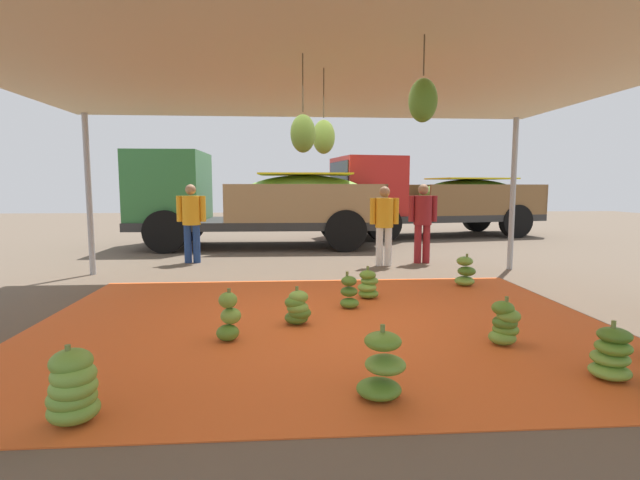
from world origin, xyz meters
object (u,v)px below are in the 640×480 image
at_px(banana_bunch_0, 73,388).
at_px(banana_bunch_10, 297,309).
at_px(banana_bunch_5, 382,368).
at_px(banana_bunch_7, 612,355).
at_px(worker_0, 384,220).
at_px(banana_bunch_6, 349,293).
at_px(worker_2, 191,217).
at_px(cargo_truck_far, 428,198).
at_px(banana_bunch_2, 368,285).
at_px(banana_bunch_3, 465,272).
at_px(banana_bunch_9, 505,324).
at_px(worker_1, 423,217).
at_px(banana_bunch_4, 229,318).
at_px(cargo_truck_main, 251,199).

bearing_deg(banana_bunch_0, banana_bunch_10, 54.40).
height_order(banana_bunch_5, banana_bunch_7, banana_bunch_5).
relative_size(banana_bunch_0, worker_0, 0.34).
relative_size(banana_bunch_6, worker_2, 0.29).
bearing_deg(cargo_truck_far, banana_bunch_7, -99.26).
distance_m(banana_bunch_2, banana_bunch_7, 3.22).
xyz_separation_m(banana_bunch_2, banana_bunch_10, (-1.01, -1.19, -0.00)).
relative_size(banana_bunch_0, banana_bunch_5, 0.96).
xyz_separation_m(banana_bunch_3, worker_2, (-4.68, 2.62, 0.71)).
bearing_deg(banana_bunch_9, banana_bunch_7, -60.55).
relative_size(worker_0, worker_1, 0.97).
relative_size(banana_bunch_2, banana_bunch_10, 1.03).
height_order(banana_bunch_2, banana_bunch_4, banana_bunch_4).
bearing_deg(banana_bunch_7, banana_bunch_0, -173.66).
bearing_deg(banana_bunch_6, banana_bunch_5, -92.29).
xyz_separation_m(cargo_truck_far, worker_1, (-1.65, -5.07, -0.27)).
xyz_separation_m(banana_bunch_6, banana_bunch_10, (-0.67, -0.68, -0.01)).
bearing_deg(cargo_truck_main, cargo_truck_far, 22.17).
distance_m(banana_bunch_0, cargo_truck_main, 9.25).
distance_m(banana_bunch_6, cargo_truck_main, 6.69).
bearing_deg(banana_bunch_7, banana_bunch_2, 117.46).
relative_size(banana_bunch_5, worker_0, 0.35).
bearing_deg(banana_bunch_7, banana_bunch_4, 159.78).
bearing_deg(banana_bunch_10, cargo_truck_far, 65.17).
bearing_deg(banana_bunch_0, worker_1, 56.60).
relative_size(banana_bunch_3, worker_1, 0.32).
relative_size(banana_bunch_2, banana_bunch_5, 0.81).
relative_size(cargo_truck_main, cargo_truck_far, 0.95).
xyz_separation_m(banana_bunch_3, banana_bunch_7, (-0.16, -3.57, -0.02)).
relative_size(banana_bunch_6, cargo_truck_main, 0.07).
xyz_separation_m(cargo_truck_main, worker_0, (2.80, -3.20, -0.31)).
xyz_separation_m(banana_bunch_10, worker_0, (1.78, 3.87, 0.71)).
bearing_deg(banana_bunch_3, banana_bunch_4, -144.48).
relative_size(cargo_truck_far, worker_1, 4.11).
xyz_separation_m(cargo_truck_far, worker_0, (-2.49, -5.35, -0.30)).
xyz_separation_m(banana_bunch_9, worker_0, (-0.23, 4.69, 0.69)).
bearing_deg(banana_bunch_7, worker_0, 97.32).
bearing_deg(banana_bunch_6, banana_bunch_3, 31.52).
bearing_deg(banana_bunch_0, banana_bunch_7, 6.34).
bearing_deg(worker_2, cargo_truck_main, 68.54).
bearing_deg(banana_bunch_3, cargo_truck_main, 125.43).
bearing_deg(worker_0, cargo_truck_far, 65.06).
height_order(banana_bunch_4, banana_bunch_7, banana_bunch_4).
bearing_deg(banana_bunch_6, cargo_truck_main, 104.87).
relative_size(banana_bunch_2, banana_bunch_3, 0.89).
bearing_deg(banana_bunch_4, banana_bunch_9, -6.71).
height_order(worker_0, worker_2, worker_2).
bearing_deg(worker_2, worker_0, -9.63).
xyz_separation_m(banana_bunch_5, cargo_truck_far, (3.70, 11.12, 0.97)).
height_order(banana_bunch_7, worker_0, worker_0).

